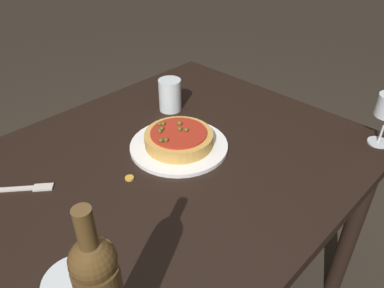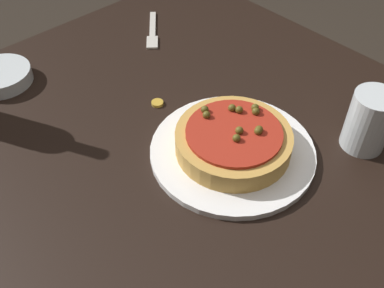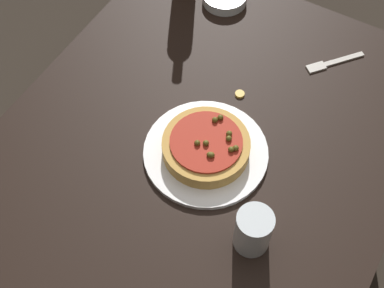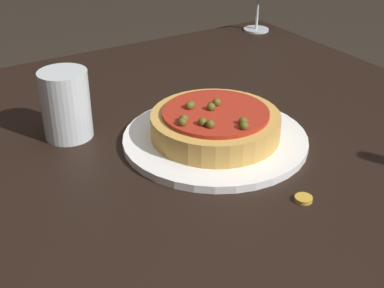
# 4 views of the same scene
# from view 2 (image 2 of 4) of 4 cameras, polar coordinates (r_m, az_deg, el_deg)

# --- Properties ---
(dining_table) EXTENTS (1.10, 0.93, 0.74)m
(dining_table) POSITION_cam_2_polar(r_m,az_deg,el_deg) (0.88, 1.80, -4.95)
(dining_table) COLOR black
(dining_table) RESTS_ON ground_plane
(dinner_plate) EXTENTS (0.29, 0.29, 0.01)m
(dinner_plate) POSITION_cam_2_polar(r_m,az_deg,el_deg) (0.80, 5.15, -0.90)
(dinner_plate) COLOR white
(dinner_plate) RESTS_ON dining_table
(pizza) EXTENTS (0.20, 0.20, 0.05)m
(pizza) POSITION_cam_2_polar(r_m,az_deg,el_deg) (0.78, 5.28, 0.51)
(pizza) COLOR gold
(pizza) RESTS_ON dinner_plate
(water_cup) EXTENTS (0.08, 0.08, 0.11)m
(water_cup) POSITION_cam_2_polar(r_m,az_deg,el_deg) (0.84, 21.57, 2.71)
(water_cup) COLOR silver
(water_cup) RESTS_ON dining_table
(side_bowl) EXTENTS (0.13, 0.13, 0.03)m
(side_bowl) POSITION_cam_2_polar(r_m,az_deg,el_deg) (1.03, -23.09, 7.92)
(side_bowl) COLOR silver
(side_bowl) RESTS_ON dining_table
(fork) EXTENTS (0.14, 0.12, 0.00)m
(fork) POSITION_cam_2_polar(r_m,az_deg,el_deg) (1.12, -5.04, 13.96)
(fork) COLOR beige
(fork) RESTS_ON dining_table
(bottle_cap) EXTENTS (0.02, 0.02, 0.01)m
(bottle_cap) POSITION_cam_2_polar(r_m,az_deg,el_deg) (0.90, -4.42, 5.21)
(bottle_cap) COLOR gold
(bottle_cap) RESTS_ON dining_table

